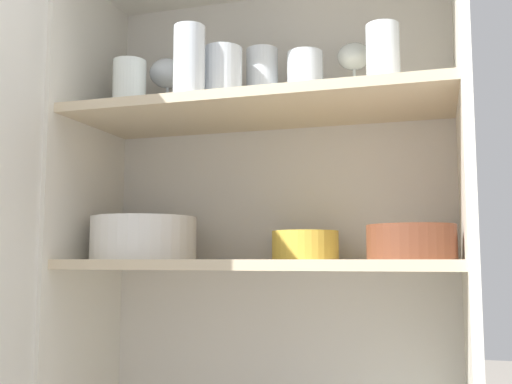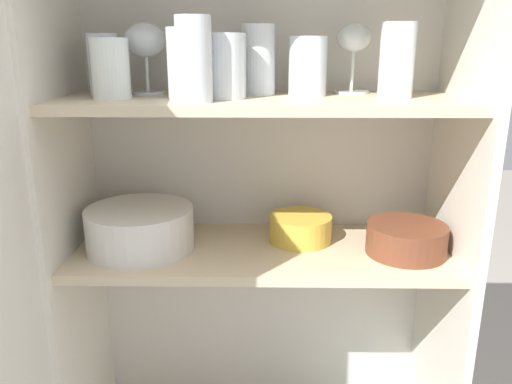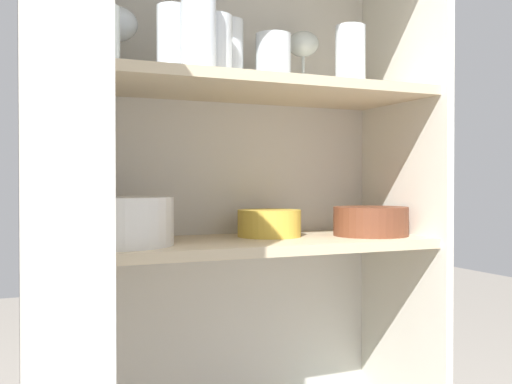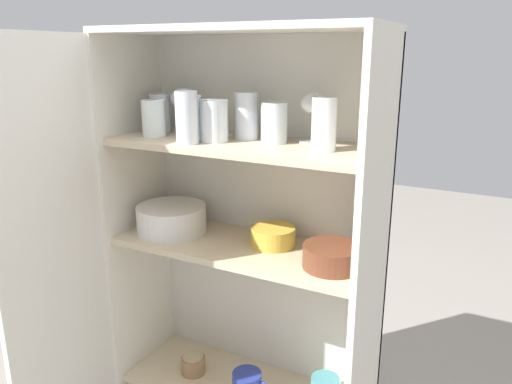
% 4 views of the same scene
% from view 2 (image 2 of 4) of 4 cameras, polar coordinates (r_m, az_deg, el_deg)
% --- Properties ---
extents(cupboard_back_panel, '(0.82, 0.02, 1.39)m').
position_cam_2_polar(cupboard_back_panel, '(1.25, 0.59, -6.81)').
color(cupboard_back_panel, silver).
rests_on(cupboard_back_panel, ground_plane).
extents(cupboard_side_left, '(0.02, 0.33, 1.39)m').
position_cam_2_polar(cupboard_side_left, '(1.18, -19.65, -9.26)').
color(cupboard_side_left, silver).
rests_on(cupboard_side_left, ground_plane).
extents(cupboard_side_right, '(0.02, 0.33, 1.39)m').
position_cam_2_polar(cupboard_side_right, '(1.18, 20.81, -9.47)').
color(cupboard_side_right, silver).
rests_on(cupboard_side_right, ground_plane).
extents(shelf_board_middle, '(0.79, 0.29, 0.02)m').
position_cam_2_polar(shelf_board_middle, '(1.08, 0.55, -6.82)').
color(shelf_board_middle, beige).
extents(shelf_board_upper, '(0.79, 0.29, 0.02)m').
position_cam_2_polar(shelf_board_upper, '(1.00, 0.60, 10.22)').
color(shelf_board_upper, beige).
extents(tumbler_glass_0, '(0.07, 0.07, 0.11)m').
position_cam_2_polar(tumbler_glass_0, '(1.00, -16.31, 13.37)').
color(tumbler_glass_0, white).
rests_on(tumbler_glass_0, shelf_board_upper).
extents(tumbler_glass_1, '(0.07, 0.07, 0.14)m').
position_cam_2_polar(tumbler_glass_1, '(1.01, 15.80, 14.24)').
color(tumbler_glass_1, white).
rests_on(tumbler_glass_1, shelf_board_upper).
extents(tumbler_glass_2, '(0.06, 0.06, 0.15)m').
position_cam_2_polar(tumbler_glass_2, '(0.91, -7.11, 14.78)').
color(tumbler_glass_2, white).
rests_on(tumbler_glass_2, shelf_board_upper).
extents(tumbler_glass_3, '(0.06, 0.06, 0.13)m').
position_cam_2_polar(tumbler_glass_3, '(0.97, -8.31, 14.33)').
color(tumbler_glass_3, white).
rests_on(tumbler_glass_3, shelf_board_upper).
extents(tumbler_glass_4, '(0.08, 0.08, 0.12)m').
position_cam_2_polar(tumbler_glass_4, '(0.97, -3.66, 14.14)').
color(tumbler_glass_4, white).
rests_on(tumbler_glass_4, shelf_board_upper).
extents(tumbler_glass_5, '(0.08, 0.08, 0.12)m').
position_cam_2_polar(tumbler_glass_5, '(1.03, 5.93, 14.10)').
color(tumbler_glass_5, white).
rests_on(tumbler_glass_5, shelf_board_upper).
extents(tumbler_glass_6, '(0.07, 0.07, 0.14)m').
position_cam_2_polar(tumbler_glass_6, '(1.04, 0.23, 14.85)').
color(tumbler_glass_6, white).
rests_on(tumbler_glass_6, shelf_board_upper).
extents(tumbler_glass_7, '(0.06, 0.06, 0.12)m').
position_cam_2_polar(tumbler_glass_7, '(1.09, -17.02, 13.74)').
color(tumbler_glass_7, white).
rests_on(tumbler_glass_7, shelf_board_upper).
extents(wine_glass_0, '(0.08, 0.08, 0.14)m').
position_cam_2_polar(wine_glass_0, '(1.08, -12.55, 16.29)').
color(wine_glass_0, white).
rests_on(wine_glass_0, shelf_board_upper).
extents(wine_glass_1, '(0.07, 0.07, 0.14)m').
position_cam_2_polar(wine_glass_1, '(1.09, 11.10, 16.31)').
color(wine_glass_1, white).
rests_on(wine_glass_1, shelf_board_upper).
extents(plate_stack_white, '(0.22, 0.22, 0.09)m').
position_cam_2_polar(plate_stack_white, '(1.08, -13.10, -4.07)').
color(plate_stack_white, silver).
rests_on(plate_stack_white, shelf_board_middle).
extents(mixing_bowl_large, '(0.16, 0.16, 0.06)m').
position_cam_2_polar(mixing_bowl_large, '(1.08, 16.81, -5.01)').
color(mixing_bowl_large, brown).
rests_on(mixing_bowl_large, shelf_board_middle).
extents(serving_bowl_small, '(0.14, 0.14, 0.06)m').
position_cam_2_polar(serving_bowl_small, '(1.11, 5.10, -3.99)').
color(serving_bowl_small, gold).
rests_on(serving_bowl_small, shelf_board_middle).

